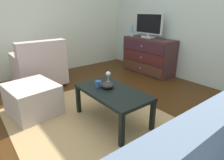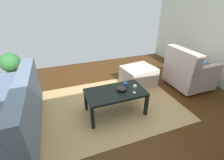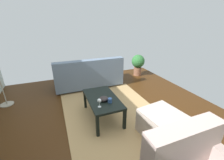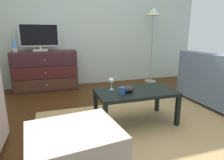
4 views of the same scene
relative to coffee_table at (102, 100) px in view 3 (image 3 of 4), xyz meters
The scene contains 9 objects.
ground_plane 0.45m from the coffee_table, behind, with size 5.38×5.06×0.05m, color #40240D.
area_rug 0.44m from the coffee_table, 83.71° to the right, with size 2.60×1.90×0.01m, color tan.
coffee_table is the anchor object (origin of this frame).
wine_glass 0.36m from the coffee_table, 152.72° to the left, with size 0.07×0.07×0.16m.
mug 0.24m from the coffee_table, 160.98° to the right, with size 0.11×0.08×0.09m.
bowl_decorative 0.14m from the coffee_table, behind, with size 0.17×0.17×0.08m, color #2A2425.
couch_large 1.61m from the coffee_table, ahead, with size 0.85×1.88×0.84m.
ottoman 1.17m from the coffee_table, 138.83° to the right, with size 0.70×0.60×0.43m, color #BBACA1.
potted_plant 2.67m from the coffee_table, 45.63° to the right, with size 0.44×0.44×0.72m.
Camera 3 is at (-2.22, 0.79, 1.83)m, focal length 23.95 mm.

